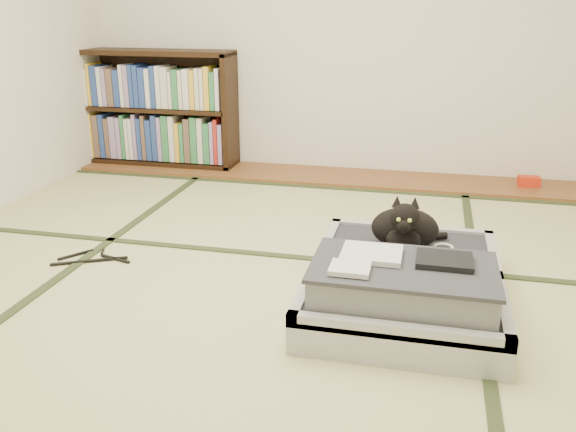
# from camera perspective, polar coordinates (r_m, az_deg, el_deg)

# --- Properties ---
(floor) EXTENTS (4.50, 4.50, 0.00)m
(floor) POSITION_cam_1_polar(r_m,az_deg,el_deg) (2.91, -2.56, -6.82)
(floor) COLOR #BCBA7D
(floor) RESTS_ON ground
(wood_strip) EXTENTS (4.00, 0.50, 0.02)m
(wood_strip) POSITION_cam_1_polar(r_m,az_deg,el_deg) (4.74, 3.99, 3.76)
(wood_strip) COLOR brown
(wood_strip) RESTS_ON ground
(red_item) EXTENTS (0.16, 0.10, 0.07)m
(red_item) POSITION_cam_1_polar(r_m,az_deg,el_deg) (4.76, 21.61, 3.04)
(red_item) COLOR red
(red_item) RESTS_ON wood_strip
(tatami_borders) EXTENTS (4.00, 4.50, 0.01)m
(tatami_borders) POSITION_cam_1_polar(r_m,az_deg,el_deg) (3.34, -0.27, -3.12)
(tatami_borders) COLOR #2D381E
(tatami_borders) RESTS_ON ground
(bookcase) EXTENTS (1.39, 0.32, 0.92)m
(bookcase) POSITION_cam_1_polar(r_m,az_deg,el_deg) (5.15, -12.66, 9.64)
(bookcase) COLOR black
(bookcase) RESTS_ON wood_strip
(suitcase) EXTENTS (0.83, 1.11, 0.33)m
(suitcase) POSITION_cam_1_polar(r_m,az_deg,el_deg) (2.74, 10.78, -6.25)
(suitcase) COLOR #B1B1B6
(suitcase) RESTS_ON floor
(cat) EXTENTS (0.37, 0.37, 0.30)m
(cat) POSITION_cam_1_polar(r_m,az_deg,el_deg) (2.94, 10.89, -1.12)
(cat) COLOR black
(cat) RESTS_ON suitcase
(cable_coil) EXTENTS (0.12, 0.12, 0.03)m
(cable_coil) POSITION_cam_1_polar(r_m,az_deg,el_deg) (3.00, 14.26, -2.97)
(cable_coil) COLOR white
(cable_coil) RESTS_ON suitcase
(hanger) EXTENTS (0.39, 0.27, 0.01)m
(hanger) POSITION_cam_1_polar(r_m,az_deg,el_deg) (3.37, -17.82, -3.83)
(hanger) COLOR black
(hanger) RESTS_ON floor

